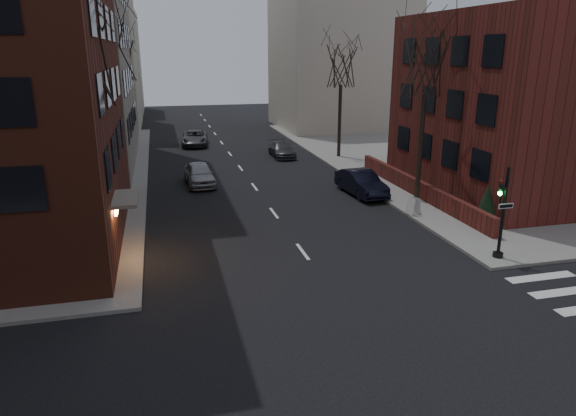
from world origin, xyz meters
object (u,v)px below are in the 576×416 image
object	(u,v)px
tree_left_a	(81,58)
tree_right_a	(427,64)
tree_right_b	(341,66)
sandwich_board	(414,206)
evergreen_shrub	(487,205)
parked_sedan	(361,183)
car_lane_far	(195,138)
car_lane_silver	(199,174)
tree_left_b	(106,48)
streetlamp_near	(119,133)
car_lane_gray	(282,149)
tree_left_c	(121,60)
streetlamp_far	(132,101)
traffic_signal	(501,219)

from	to	relation	value
tree_left_a	tree_right_a	world-z (taller)	tree_left_a
tree_right_b	sandwich_board	bearing A→B (deg)	-95.19
evergreen_shrub	parked_sedan	bearing A→B (deg)	115.97
tree_right_a	parked_sedan	size ratio (longest dim) A/B	2.05
tree_right_b	tree_left_a	bearing A→B (deg)	-134.36
car_lane_far	sandwich_board	bearing A→B (deg)	-62.77
car_lane_silver	evergreen_shrub	bearing A→B (deg)	-46.59
tree_right_a	tree_right_b	xyz separation A→B (m)	(0.00, 14.00, -0.44)
sandwich_board	tree_left_b	bearing A→B (deg)	135.67
tree_left_b	streetlamp_near	bearing A→B (deg)	-81.47
tree_left_a	car_lane_gray	distance (m)	24.76
tree_left_c	streetlamp_far	xyz separation A→B (m)	(0.60, 2.00, -3.79)
tree_right_b	sandwich_board	size ratio (longest dim) A/B	9.59
tree_right_a	parked_sedan	bearing A→B (deg)	136.91
car_lane_silver	car_lane_far	bearing A→B (deg)	83.65
car_lane_gray	streetlamp_near	bearing A→B (deg)	-136.48
streetlamp_near	parked_sedan	xyz separation A→B (m)	(14.40, -1.57, -3.46)
car_lane_gray	tree_left_b	bearing A→B (deg)	-149.29
parked_sedan	car_lane_silver	world-z (taller)	parked_sedan
streetlamp_far	evergreen_shrub	world-z (taller)	streetlamp_far
sandwich_board	parked_sedan	bearing A→B (deg)	91.35
tree_left_a	parked_sedan	world-z (taller)	tree_left_a
tree_left_c	tree_right_a	world-z (taller)	same
tree_left_a	tree_right_a	xyz separation A→B (m)	(17.60, 4.00, -0.44)
streetlamp_far	car_lane_far	world-z (taller)	streetlamp_far
evergreen_shrub	tree_right_b	bearing A→B (deg)	93.34
tree_right_b	sandwich_board	world-z (taller)	tree_right_b
car_lane_silver	car_lane_gray	world-z (taller)	car_lane_silver
streetlamp_far	parked_sedan	size ratio (longest dim) A/B	1.33
streetlamp_far	car_lane_silver	size ratio (longest dim) A/B	1.39
tree_left_a	parked_sedan	distance (m)	18.04
tree_left_b	streetlamp_near	world-z (taller)	tree_left_b
streetlamp_far	sandwich_board	bearing A→B (deg)	-59.69
tree_left_c	tree_right_a	xyz separation A→B (m)	(17.60, -22.00, 0.00)
tree_left_b	tree_right_a	size ratio (longest dim) A/B	1.11
traffic_signal	tree_left_c	xyz separation A→B (m)	(-16.74, 31.01, 6.12)
car_lane_silver	tree_right_a	bearing A→B (deg)	-34.50
tree_right_a	sandwich_board	world-z (taller)	tree_right_a
parked_sedan	car_lane_gray	xyz separation A→B (m)	(-2.02, 13.14, -0.15)
tree_right_b	streetlamp_far	bearing A→B (deg)	149.53
tree_left_c	car_lane_silver	bearing A→B (deg)	-70.02
tree_left_b	sandwich_board	size ratio (longest dim) A/B	11.28
traffic_signal	tree_right_b	distance (m)	23.71
traffic_signal	tree_right_a	xyz separation A→B (m)	(0.86, 9.01, 6.12)
tree_left_a	tree_right_b	bearing A→B (deg)	45.64
tree_left_b	tree_right_a	bearing A→B (deg)	-24.44
tree_left_c	car_lane_far	xyz separation A→B (m)	(6.12, 1.04, -7.31)
tree_left_b	evergreen_shrub	xyz separation A→B (m)	(18.72, -13.21, -7.65)
tree_left_c	sandwich_board	world-z (taller)	tree_left_c
car_lane_gray	car_lane_far	distance (m)	10.14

